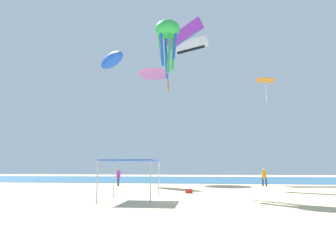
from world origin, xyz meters
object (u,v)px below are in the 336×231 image
kite_parafoil_purple (184,34)px  kite_parafoil_white (191,45)px  person_leftmost (264,176)px  kite_inflatable_blue (112,60)px  kite_delta_pink (154,71)px  canopy_tent (131,162)px  person_near_tent (118,176)px  cooler_box (189,191)px  kite_octopus_green (168,32)px  kite_diamond_orange (266,81)px

kite_parafoil_purple → kite_parafoil_white: bearing=-65.2°
person_leftmost → kite_parafoil_white: kite_parafoil_white is taller
kite_inflatable_blue → kite_delta_pink: (5.48, 3.66, -0.64)m
canopy_tent → person_near_tent: (-4.60, 13.10, -1.25)m
kite_inflatable_blue → kite_delta_pink: bearing=81.9°
cooler_box → kite_inflatable_blue: kite_inflatable_blue is taller
kite_octopus_green → kite_delta_pink: (-4.05, 16.68, 2.00)m
person_near_tent → kite_delta_pink: bearing=-18.5°
kite_parafoil_purple → kite_diamond_orange: (9.01, -3.96, -7.84)m
kite_diamond_orange → kite_delta_pink: kite_delta_pink is taller
kite_diamond_orange → kite_octopus_green: bearing=128.3°
person_leftmost → kite_inflatable_blue: bearing=2.0°
person_near_tent → kite_diamond_orange: size_ratio=0.73×
kite_parafoil_white → cooler_box: bearing=68.9°
kite_inflatable_blue → person_leftmost: bearing=32.3°
person_near_tent → person_leftmost: person_leftmost is taller
kite_parafoil_white → canopy_tent: bearing=61.9°
person_leftmost → kite_inflatable_blue: (-18.90, 5.37, 15.70)m
person_near_tent → person_leftmost: bearing=-92.5°
cooler_box → kite_parafoil_white: kite_parafoil_white is taller
person_near_tent → kite_inflatable_blue: kite_inflatable_blue is taller
kite_octopus_green → kite_delta_pink: 17.28m
canopy_tent → kite_diamond_orange: bearing=49.7°
canopy_tent → kite_delta_pink: size_ratio=0.55×
canopy_tent → kite_delta_pink: 27.33m
person_leftmost → kite_inflatable_blue: 25.15m
kite_diamond_orange → kite_inflatable_blue: 21.19m
canopy_tent → kite_octopus_green: bearing=77.5°
kite_diamond_orange → kite_parafoil_white: bearing=34.5°
kite_octopus_green → kite_parafoil_white: 22.63m
canopy_tent → person_leftmost: canopy_tent is taller
kite_octopus_green → kite_parafoil_white: kite_parafoil_white is taller
person_near_tent → kite_parafoil_purple: (6.97, 4.29, 17.89)m
cooler_box → kite_octopus_green: size_ratio=0.11×
person_leftmost → kite_octopus_green: 17.80m
person_near_tent → cooler_box: (7.94, -7.70, -0.89)m
kite_parafoil_purple → kite_inflatable_blue: bearing=14.8°
kite_inflatable_blue → kite_parafoil_purple: bearing=35.4°
person_near_tent → person_leftmost: (15.46, 1.29, 0.04)m
person_leftmost → kite_parafoil_purple: size_ratio=0.36×
kite_parafoil_purple → kite_octopus_green: size_ratio=0.99×
kite_inflatable_blue → kite_diamond_orange: bearing=30.1°
kite_diamond_orange → cooler_box: bearing=139.1°
person_near_tent → cooler_box: person_near_tent is taller
person_near_tent → kite_diamond_orange: 18.88m
person_near_tent → kite_diamond_orange: kite_diamond_orange is taller
kite_octopus_green → kite_inflatable_blue: kite_inflatable_blue is taller
kite_octopus_green → kite_delta_pink: size_ratio=0.89×
canopy_tent → kite_parafoil_purple: size_ratio=0.62×
kite_inflatable_blue → kite_parafoil_white: bearing=84.9°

